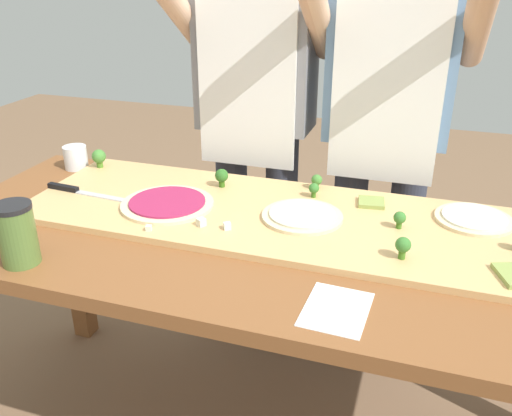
{
  "coord_description": "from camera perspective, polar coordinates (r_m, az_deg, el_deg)",
  "views": [
    {
      "loc": [
        0.41,
        -1.24,
        1.46
      ],
      "look_at": [
        -0.03,
        0.09,
        0.82
      ],
      "focal_mm": 38.26,
      "sensor_mm": 36.0,
      "label": 1
    }
  ],
  "objects": [
    {
      "name": "cook_right",
      "position": [
        1.88,
        13.57,
        9.83
      ],
      "size": [
        0.54,
        0.39,
        1.67
      ],
      "color": "#333847",
      "rests_on": "ground"
    },
    {
      "name": "pizza_whole_white_garlic",
      "position": [
        1.63,
        21.82,
        -1.03
      ],
      "size": [
        0.21,
        0.21,
        0.02
      ],
      "color": "beige",
      "rests_on": "cutting_board"
    },
    {
      "name": "pizza_slice_center",
      "position": [
        1.65,
        11.97,
        0.58
      ],
      "size": [
        0.08,
        0.08,
        0.01
      ],
      "primitive_type": "cube",
      "rotation": [
        0.0,
        0.0,
        0.14
      ],
      "color": "#899E4C",
      "rests_on": "cutting_board"
    },
    {
      "name": "broccoli_floret_front_mid",
      "position": [
        1.67,
        6.07,
        2.0
      ],
      "size": [
        0.03,
        0.03,
        0.05
      ],
      "color": "#3F7220",
      "rests_on": "cutting_board"
    },
    {
      "name": "cheese_crumble_a",
      "position": [
        1.47,
        -3.03,
        -1.89
      ],
      "size": [
        0.03,
        0.03,
        0.02
      ],
      "primitive_type": "cube",
      "rotation": [
        0.0,
        0.0,
        0.58
      ],
      "color": "white",
      "rests_on": "cutting_board"
    },
    {
      "name": "pizza_whole_cheese_artichoke",
      "position": [
        1.54,
        4.86,
        -0.8
      ],
      "size": [
        0.23,
        0.23,
        0.02
      ],
      "color": "beige",
      "rests_on": "cutting_board"
    },
    {
      "name": "broccoli_floret_center_right",
      "position": [
        1.73,
        6.37,
        2.89
      ],
      "size": [
        0.03,
        0.03,
        0.05
      ],
      "color": "#487A23",
      "rests_on": "cutting_board"
    },
    {
      "name": "cook_left",
      "position": [
        1.97,
        -0.06,
        11.17
      ],
      "size": [
        0.54,
        0.39,
        1.67
      ],
      "color": "#333847",
      "rests_on": "ground"
    },
    {
      "name": "chefs_knife",
      "position": [
        1.79,
        -18.1,
        1.72
      ],
      "size": [
        0.32,
        0.04,
        0.02
      ],
      "color": "#B7BABF",
      "rests_on": "cutting_board"
    },
    {
      "name": "broccoli_floret_front_right",
      "position": [
        1.74,
        -3.61,
        3.33
      ],
      "size": [
        0.04,
        0.04,
        0.06
      ],
      "color": "#366618",
      "rests_on": "cutting_board"
    },
    {
      "name": "sauce_jar",
      "position": [
        1.44,
        -23.73,
        -2.51
      ],
      "size": [
        0.09,
        0.09,
        0.16
      ],
      "color": "#517033",
      "rests_on": "prep_table"
    },
    {
      "name": "broccoli_floret_center_left",
      "position": [
        1.36,
        15.12,
        -3.84
      ],
      "size": [
        0.04,
        0.04,
        0.06
      ],
      "color": "#3F7220",
      "rests_on": "cutting_board"
    },
    {
      "name": "cheese_crumble_b",
      "position": [
        1.49,
        -11.16,
        -2.07
      ],
      "size": [
        0.02,
        0.02,
        0.01
      ],
      "primitive_type": "cube",
      "rotation": [
        0.0,
        0.0,
        0.24
      ],
      "color": "silver",
      "rests_on": "cutting_board"
    },
    {
      "name": "broccoli_floret_back_mid",
      "position": [
        1.98,
        -16.1,
        5.15
      ],
      "size": [
        0.05,
        0.05,
        0.06
      ],
      "color": "#487A23",
      "rests_on": "cutting_board"
    },
    {
      "name": "broccoli_floret_back_right",
      "position": [
        1.52,
        14.79,
        -1.06
      ],
      "size": [
        0.03,
        0.03,
        0.05
      ],
      "color": "#3F7220",
      "rests_on": "cutting_board"
    },
    {
      "name": "flour_cup",
      "position": [
        2.05,
        -18.32,
        4.92
      ],
      "size": [
        0.08,
        0.08,
        0.08
      ],
      "color": "white",
      "rests_on": "prep_table"
    },
    {
      "name": "prep_table",
      "position": [
        1.52,
        -0.04,
        -6.17
      ],
      "size": [
        1.87,
        0.79,
        0.77
      ],
      "color": "brown",
      "rests_on": "ground"
    },
    {
      "name": "pizza_whole_beet_magenta",
      "position": [
        1.63,
        -9.25,
        0.48
      ],
      "size": [
        0.27,
        0.27,
        0.02
      ],
      "color": "beige",
      "rests_on": "cutting_board"
    },
    {
      "name": "cutting_board",
      "position": [
        1.57,
        2.02,
        -0.83
      ],
      "size": [
        1.48,
        0.5,
        0.02
      ],
      "primitive_type": "cube",
      "color": "tan",
      "rests_on": "prep_table"
    },
    {
      "name": "recipe_note",
      "position": [
        1.2,
        8.39,
        -10.43
      ],
      "size": [
        0.14,
        0.18,
        0.0
      ],
      "primitive_type": "cube",
      "rotation": [
        0.0,
        0.0,
        -0.05
      ],
      "color": "white",
      "rests_on": "prep_table"
    },
    {
      "name": "cheese_crumble_c",
      "position": [
        1.5,
        -5.77,
        -1.48
      ],
      "size": [
        0.03,
        0.03,
        0.02
      ],
      "primitive_type": "cube",
      "rotation": [
        0.0,
        0.0,
        1.03
      ],
      "color": "silver",
      "rests_on": "cutting_board"
    }
  ]
}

